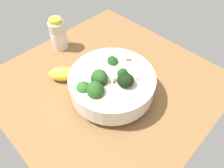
% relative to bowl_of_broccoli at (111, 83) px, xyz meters
% --- Properties ---
extents(ground_plane, '(0.56, 0.56, 0.04)m').
position_rel_bowl_of_broccoli_xyz_m(ground_plane, '(0.02, 0.04, -0.06)').
color(ground_plane, brown).
extents(bowl_of_broccoli, '(0.22, 0.22, 0.11)m').
position_rel_bowl_of_broccoli_xyz_m(bowl_of_broccoli, '(0.00, 0.00, 0.00)').
color(bowl_of_broccoli, silver).
rests_on(bowl_of_broccoli, ground_plane).
extents(lemon_wedge, '(0.08, 0.08, 0.04)m').
position_rel_bowl_of_broccoli_xyz_m(lemon_wedge, '(-0.06, 0.14, -0.03)').
color(lemon_wedge, yellow).
rests_on(lemon_wedge, ground_plane).
extents(bottle_tall, '(0.05, 0.05, 0.10)m').
position_rel_bowl_of_broccoli_xyz_m(bottle_tall, '(0.03, 0.26, 0.00)').
color(bottle_tall, beige).
rests_on(bottle_tall, ground_plane).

